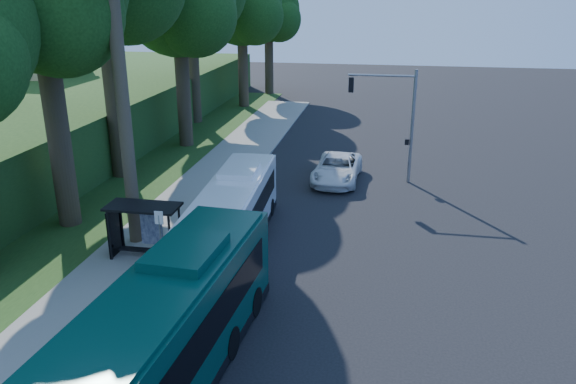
% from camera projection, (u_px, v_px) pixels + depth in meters
% --- Properties ---
extents(ground, '(140.00, 140.00, 0.00)m').
position_uv_depth(ground, '(310.00, 242.00, 26.90)').
color(ground, black).
rests_on(ground, ground).
extents(sidewalk, '(4.50, 70.00, 0.12)m').
position_uv_depth(sidewalk, '(166.00, 230.00, 28.09)').
color(sidewalk, gray).
rests_on(sidewalk, ground).
extents(red_curb, '(0.25, 30.00, 0.13)m').
position_uv_depth(red_curb, '(182.00, 271.00, 24.00)').
color(red_curb, maroon).
rests_on(red_curb, ground).
extents(grass_verge, '(8.00, 70.00, 0.06)m').
position_uv_depth(grass_verge, '(108.00, 191.00, 33.68)').
color(grass_verge, '#234719').
rests_on(grass_verge, ground).
extents(bus_shelter, '(3.20, 1.51, 2.55)m').
position_uv_depth(bus_shelter, '(140.00, 220.00, 24.84)').
color(bus_shelter, black).
rests_on(bus_shelter, ground).
extents(stop_sign_pole, '(0.35, 0.06, 3.17)m').
position_uv_depth(stop_sign_pole, '(160.00, 237.00, 22.46)').
color(stop_sign_pole, gray).
rests_on(stop_sign_pole, ground).
extents(traffic_signal_pole, '(4.10, 0.30, 7.00)m').
position_uv_depth(traffic_signal_pole, '(396.00, 112.00, 34.04)').
color(traffic_signal_pole, gray).
rests_on(traffic_signal_pole, ground).
extents(hillside_backdrop, '(24.00, 60.00, 8.80)m').
position_uv_depth(hillside_backdrop, '(9.00, 110.00, 44.43)').
color(hillside_backdrop, '#234719').
rests_on(hillside_backdrop, ground).
extents(tree_2, '(8.82, 8.40, 15.12)m').
position_uv_depth(tree_2, '(179.00, 4.00, 40.14)').
color(tree_2, '#382B1E').
rests_on(tree_2, ground).
extents(tree_4, '(8.40, 8.00, 14.14)m').
position_uv_depth(tree_4, '(242.00, 8.00, 55.13)').
color(tree_4, '#382B1E').
rests_on(tree_4, ground).
extents(tree_5, '(7.35, 7.00, 12.86)m').
position_uv_depth(tree_5, '(269.00, 14.00, 62.64)').
color(tree_5, '#382B1E').
rests_on(tree_5, ground).
extents(white_bus, '(2.93, 11.39, 3.37)m').
position_uv_depth(white_bus, '(232.00, 215.00, 25.82)').
color(white_bus, white).
rests_on(white_bus, ground).
extents(teal_bus, '(3.67, 13.39, 3.95)m').
position_uv_depth(teal_bus, '(160.00, 340.00, 16.05)').
color(teal_bus, '#0A3B32').
rests_on(teal_bus, ground).
extents(pickup, '(2.97, 5.99, 1.63)m').
position_uv_depth(pickup, '(337.00, 168.00, 35.33)').
color(pickup, white).
rests_on(pickup, ground).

